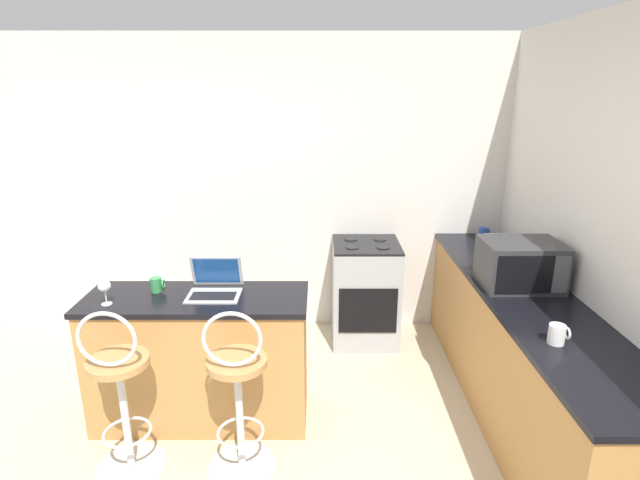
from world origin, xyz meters
TOP-DOWN VIEW (x-y plane):
  - wall_back at (0.00, 2.26)m, footprint 12.00×0.06m
  - breakfast_bar at (-0.35, 0.81)m, footprint 1.42×0.53m
  - counter_right at (1.79, 0.87)m, footprint 0.60×2.76m
  - bar_stool_near at (-0.68, 0.31)m, footprint 0.40×0.40m
  - bar_stool_far at (-0.02, 0.31)m, footprint 0.40×0.40m
  - laptop at (-0.24, 0.87)m, footprint 0.33×0.29m
  - microwave at (1.77, 0.99)m, footprint 0.50×0.39m
  - toaster at (1.80, 1.49)m, footprint 0.19×0.24m
  - stove_range at (0.84, 1.92)m, footprint 0.56×0.58m
  - wine_glass_tall at (-0.87, 0.69)m, footprint 0.08×0.08m
  - mug_green at (-0.62, 0.89)m, footprint 0.09×0.07m
  - mug_blue at (1.87, 2.06)m, footprint 0.09×0.07m
  - mug_white at (1.67, 0.21)m, footprint 0.10×0.08m

SIDE VIEW (x-z plane):
  - stove_range at x=0.84m, z-range 0.00..0.90m
  - counter_right at x=1.79m, z-range 0.00..0.89m
  - breakfast_bar at x=-0.35m, z-range 0.00..0.89m
  - bar_stool_near at x=-0.68m, z-range -0.02..1.04m
  - bar_stool_far at x=-0.02m, z-range -0.02..1.04m
  - mug_green at x=-0.62m, z-range 0.89..0.99m
  - mug_white at x=1.67m, z-range 0.89..1.00m
  - mug_blue at x=1.87m, z-range 0.89..1.00m
  - laptop at x=-0.24m, z-range 0.83..1.07m
  - toaster at x=1.80m, z-range 0.89..1.08m
  - wine_glass_tall at x=-0.87m, z-range 0.93..1.09m
  - microwave at x=1.77m, z-range 0.89..1.20m
  - wall_back at x=0.00m, z-range 0.00..2.60m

